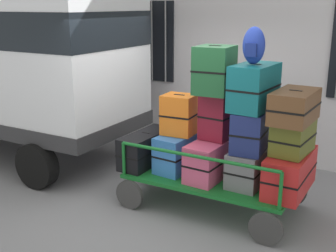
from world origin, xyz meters
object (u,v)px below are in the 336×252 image
object	(u,v)px
van	(13,57)
suitcase_left_bottom	(146,148)
suitcase_midleft_middle	(179,115)
suitcase_midright_top	(254,87)
suitcase_midleft_bottom	(178,152)
backpack	(254,46)
suitcase_center_bottom	(213,158)
suitcase_right_bottom	(290,172)
suitcase_center_top	(215,70)
suitcase_midright_bottom	(249,167)
suitcase_midright_middle	(252,129)
luggage_cart	(212,181)
suitcase_center_middle	(215,117)
suitcase_right_middle	(293,137)
suitcase_right_top	(295,106)

from	to	relation	value
van	suitcase_left_bottom	xyz separation A→B (m)	(2.96, -0.31, -1.11)
suitcase_midleft_middle	suitcase_midright_top	world-z (taller)	suitcase_midright_top
suitcase_midleft_bottom	backpack	world-z (taller)	backpack
suitcase_midleft_bottom	suitcase_center_bottom	bearing A→B (deg)	3.58
suitcase_right_bottom	suitcase_midleft_middle	bearing A→B (deg)	-179.41
suitcase_center_bottom	suitcase_midright_top	size ratio (longest dim) A/B	1.30
suitcase_left_bottom	suitcase_center_top	world-z (taller)	suitcase_center_top
suitcase_midright_bottom	suitcase_midright_middle	distance (m)	0.49
suitcase_midleft_bottom	suitcase_midright_bottom	world-z (taller)	suitcase_midleft_bottom
luggage_cart	suitcase_midright_bottom	size ratio (longest dim) A/B	3.22
luggage_cart	suitcase_right_bottom	bearing A→B (deg)	0.95
suitcase_center_top	backpack	size ratio (longest dim) A/B	1.38
suitcase_center_top	suitcase_midright_top	xyz separation A→B (m)	(0.51, 0.05, -0.18)
suitcase_midright_top	backpack	bearing A→B (deg)	-100.82
suitcase_midleft_middle	luggage_cart	bearing A→B (deg)	-0.12
suitcase_center_top	suitcase_center_middle	bearing A→B (deg)	90.00
suitcase_center_middle	backpack	size ratio (longest dim) A/B	1.42
suitcase_center_bottom	suitcase_midleft_middle	bearing A→B (deg)	-178.69
suitcase_midleft_middle	suitcase_midright_bottom	size ratio (longest dim) A/B	0.77
luggage_cart	suitcase_center_bottom	distance (m)	0.33
suitcase_midleft_bottom	suitcase_right_bottom	bearing A→B (deg)	1.35
suitcase_midright_middle	suitcase_right_bottom	world-z (taller)	suitcase_midright_middle
suitcase_midright_top	suitcase_right_middle	bearing A→B (deg)	0.07
suitcase_center_bottom	suitcase_center_middle	xyz separation A→B (m)	(0.00, 0.01, 0.57)
suitcase_right_middle	suitcase_right_top	xyz separation A→B (m)	(0.00, -0.05, 0.39)
suitcase_midright_bottom	backpack	distance (m)	1.53
suitcase_center_middle	luggage_cart	bearing A→B (deg)	-90.00
suitcase_center_middle	suitcase_midright_top	bearing A→B (deg)	0.42
suitcase_right_top	suitcase_center_bottom	bearing A→B (deg)	178.08
van	suitcase_midleft_bottom	distance (m)	3.65
suitcase_center_middle	suitcase_right_bottom	bearing A→B (deg)	-0.15
van	suitcase_center_top	xyz separation A→B (m)	(3.99, -0.30, 0.10)
van	suitcase_right_bottom	world-z (taller)	van
suitcase_center_bottom	suitcase_left_bottom	bearing A→B (deg)	-177.33
suitcase_center_bottom	suitcase_midright_middle	xyz separation A→B (m)	(0.51, 0.02, 0.47)
suitcase_left_bottom	suitcase_midright_top	bearing A→B (deg)	2.17
suitcase_midleft_middle	suitcase_midright_bottom	bearing A→B (deg)	-1.46
suitcase_midleft_middle	suitcase_center_top	xyz separation A→B (m)	(0.51, -0.03, 0.65)
suitcase_center_middle	van	bearing A→B (deg)	176.28
suitcase_midright_middle	suitcase_right_middle	distance (m)	0.51
suitcase_left_bottom	suitcase_right_bottom	distance (m)	2.05
van	suitcase_midright_top	distance (m)	4.51
suitcase_center_top	suitcase_right_top	xyz separation A→B (m)	(1.03, 0.00, -0.35)
suitcase_right_bottom	backpack	distance (m)	1.60
suitcase_midleft_middle	suitcase_midright_top	bearing A→B (deg)	1.24
suitcase_midright_bottom	suitcase_center_top	bearing A→B (deg)	179.93
suitcase_left_bottom	suitcase_midleft_middle	size ratio (longest dim) A/B	1.81
suitcase_midleft_middle	suitcase_center_top	bearing A→B (deg)	-2.86
van	luggage_cart	size ratio (longest dim) A/B	1.97
suitcase_center_bottom	backpack	bearing A→B (deg)	-6.67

